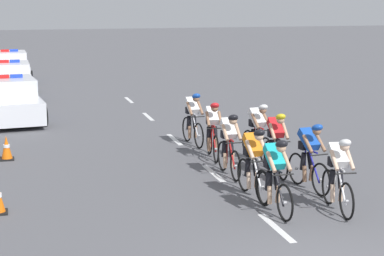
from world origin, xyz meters
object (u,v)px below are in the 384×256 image
at_px(police_car_nearest, 11,101).
at_px(police_car_second, 10,82).
at_px(police_car_third, 10,68).
at_px(cyclist_lead, 275,175).
at_px(cyclist_fourth, 310,155).
at_px(cyclist_second, 338,173).
at_px(cyclist_third, 254,161).
at_px(cyclist_ninth, 193,118).
at_px(cyclist_fifth, 229,143).
at_px(cyclist_sixth, 276,143).
at_px(cyclist_eighth, 258,131).
at_px(cyclist_seventh, 213,129).
at_px(traffic_cone_near, 7,148).

height_order(police_car_nearest, police_car_second, same).
bearing_deg(police_car_third, police_car_second, -90.00).
distance_m(cyclist_lead, cyclist_fourth, 1.86).
distance_m(cyclist_fourth, police_car_nearest, 12.08).
relative_size(cyclist_lead, police_car_second, 0.39).
bearing_deg(police_car_second, cyclist_lead, -73.94).
bearing_deg(police_car_nearest, police_car_second, 90.02).
distance_m(cyclist_second, cyclist_third, 1.83).
height_order(cyclist_ninth, police_car_second, police_car_second).
relative_size(cyclist_fourth, police_car_third, 0.39).
bearing_deg(cyclist_third, cyclist_second, -45.80).
xyz_separation_m(cyclist_fourth, police_car_second, (-6.27, 15.85, -0.11)).
height_order(cyclist_second, police_car_second, police_car_second).
xyz_separation_m(cyclist_fifth, cyclist_sixth, (1.10, -0.19, 0.00)).
bearing_deg(cyclist_second, cyclist_eighth, 90.96).
xyz_separation_m(cyclist_lead, police_car_nearest, (-4.94, 11.63, -0.11)).
relative_size(cyclist_lead, police_car_nearest, 0.38).
xyz_separation_m(cyclist_fourth, cyclist_seventh, (-1.19, 3.35, 0.00)).
bearing_deg(traffic_cone_near, cyclist_second, -44.12).
distance_m(cyclist_third, cyclist_ninth, 5.28).
xyz_separation_m(cyclist_lead, police_car_second, (-4.94, 17.15, -0.11)).
bearing_deg(police_car_second, police_car_third, 90.00).
relative_size(cyclist_third, cyclist_seventh, 1.00).
height_order(cyclist_ninth, police_car_nearest, police_car_nearest).
distance_m(cyclist_fifth, cyclist_eighth, 1.66).
distance_m(cyclist_third, cyclist_fourth, 1.38).
distance_m(cyclist_fifth, cyclist_ninth, 3.48).
xyz_separation_m(cyclist_ninth, police_car_second, (-5.00, 10.78, -0.11)).
xyz_separation_m(cyclist_sixth, cyclist_seventh, (-0.98, 1.95, 0.00)).
height_order(cyclist_second, cyclist_eighth, same).
xyz_separation_m(cyclist_sixth, traffic_cone_near, (-6.19, 3.20, -0.48)).
relative_size(cyclist_eighth, police_car_second, 0.39).
relative_size(cyclist_sixth, police_car_nearest, 0.38).
bearing_deg(cyclist_sixth, cyclist_seventh, 116.59).
bearing_deg(cyclist_sixth, cyclist_third, -125.66).
relative_size(cyclist_fifth, cyclist_eighth, 1.00).
distance_m(cyclist_lead, cyclist_eighth, 4.24).
relative_size(police_car_second, police_car_third, 0.99).
bearing_deg(police_car_nearest, police_car_third, 90.01).
relative_size(cyclist_fifth, police_car_second, 0.39).
xyz_separation_m(cyclist_fourth, traffic_cone_near, (-6.40, 4.60, -0.48)).
bearing_deg(cyclist_sixth, cyclist_ninth, 106.00).
height_order(cyclist_sixth, traffic_cone_near, cyclist_sixth).
distance_m(cyclist_sixth, police_car_nearest, 10.79).
relative_size(cyclist_second, cyclist_ninth, 1.00).
relative_size(cyclist_second, cyclist_seventh, 1.00).
xyz_separation_m(cyclist_seventh, police_car_second, (-5.08, 12.50, -0.11)).
relative_size(cyclist_second, police_car_nearest, 0.38).
bearing_deg(police_car_second, police_car_nearest, -89.98).
distance_m(cyclist_sixth, police_car_second, 15.67).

